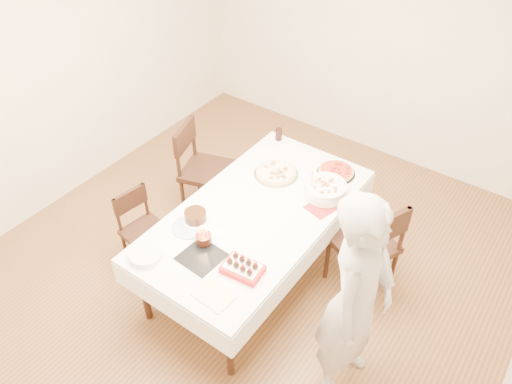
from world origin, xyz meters
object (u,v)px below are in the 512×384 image
Objects in this scene: pasta_bowl at (325,190)px; chair_left_dessert at (146,232)px; chair_right_savory at (364,244)px; birthday_cake at (203,235)px; taper_candle at (311,182)px; cola_glass at (279,134)px; chair_left_savory at (207,171)px; layer_cake at (195,216)px; dining_table at (256,243)px; person at (356,302)px; pizza_white at (276,173)px; pizza_pepperoni at (336,171)px; strawberry_box at (243,268)px.

chair_left_dessert is at bearing -140.99° from pasta_bowl.
chair_right_savory reaches higher than birthday_cake.
cola_glass is at bearing 141.54° from taper_candle.
layer_cake is (0.57, -0.80, 0.30)m from chair_left_savory.
dining_table is 0.93m from chair_right_savory.
person reaches higher than layer_cake.
birthday_cake is at bearing -102.72° from dining_table.
cola_glass is at bearing 45.14° from person.
pizza_white is at bearing 91.10° from birthday_cake.
taper_candle reaches higher than pizza_pepperoni.
pizza_pepperoni is at bearing 38.12° from pizza_white.
taper_candle is (-0.03, -0.41, 0.13)m from pizza_pepperoni.
chair_right_savory reaches higher than pizza_white.
chair_left_dessert is 6.41× the size of cola_glass.
layer_cake reaches higher than dining_table.
chair_left_dessert is 1.64m from pasta_bowl.
chair_left_savory is at bearing 140.13° from strawberry_box.
person is 1.59m from pizza_white.
person reaches higher than chair_right_savory.
chair_right_savory is at bearing -38.48° from pizza_pepperoni.
strawberry_box is (-0.84, -0.13, -0.10)m from person.
layer_cake is at bearing -102.64° from pizza_white.
cola_glass is (-0.43, 0.99, 0.44)m from dining_table.
layer_cake is at bearing -117.29° from pizza_pepperoni.
pizza_pepperoni is 1.37m from layer_cake.
chair_right_savory is 1.72m from chair_left_savory.
pizza_white is (-1.27, 0.95, -0.12)m from person.
strawberry_box is at bearing 122.35° from chair_left_savory.
pizza_white is at bearing -58.51° from cola_glass.
strawberry_box is (0.01, -1.42, 0.01)m from pizza_pepperoni.
person is 1.26m from birthday_cake.
strawberry_box is at bearing -94.55° from chair_right_savory.
layer_cake is (0.10, -1.36, -0.01)m from cola_glass.
pizza_white is 1.13× the size of pasta_bowl.
pizza_white is 0.90m from layer_cake.
dining_table is 2.15× the size of chair_left_savory.
chair_left_dessert is (0.04, -0.91, -0.11)m from chair_left_savory.
chair_right_savory is 1.16m from strawberry_box.
person is 1.24m from taper_candle.
cola_glass reaches higher than pizza_white.
pizza_pepperoni is at bearing 86.09° from taper_candle.
pasta_bowl and cola_glass have the same top height.
chair_right_savory is at bearing -143.16° from chair_left_dessert.
chair_left_dessert is at bearing 88.55° from person.
layer_cake reaches higher than pizza_pepperoni.
cola_glass is (-0.73, 0.15, 0.04)m from pizza_pepperoni.
dining_table is 15.77× the size of birthday_cake.
chair_right_savory reaches higher than strawberry_box.
taper_candle reaches higher than pizza_white.
cola_glass is 1.54m from birthday_cake.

